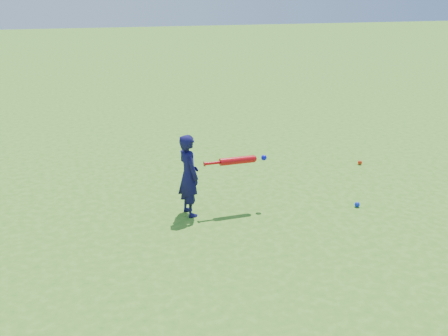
% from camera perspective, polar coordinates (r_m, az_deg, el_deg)
% --- Properties ---
extents(ground, '(80.00, 80.00, 0.00)m').
position_cam_1_polar(ground, '(7.34, -6.42, -3.84)').
color(ground, '#3A771C').
rests_on(ground, ground).
extents(child, '(0.34, 0.46, 1.13)m').
position_cam_1_polar(child, '(6.71, -4.06, -0.84)').
color(child, '#110E42').
rests_on(child, ground).
extents(ground_ball_red, '(0.08, 0.08, 0.08)m').
position_cam_1_polar(ground_ball_red, '(9.16, 15.27, 0.61)').
color(ground_ball_red, red).
rests_on(ground_ball_red, ground).
extents(ground_ball_blue, '(0.08, 0.08, 0.08)m').
position_cam_1_polar(ground_ball_blue, '(7.35, 14.98, -4.06)').
color(ground_ball_blue, '#0B21CB').
rests_on(ground_ball_blue, ground).
extents(bat_swing, '(0.91, 0.10, 0.10)m').
position_cam_1_polar(bat_swing, '(6.80, 1.79, 0.89)').
color(bat_swing, red).
rests_on(bat_swing, ground).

